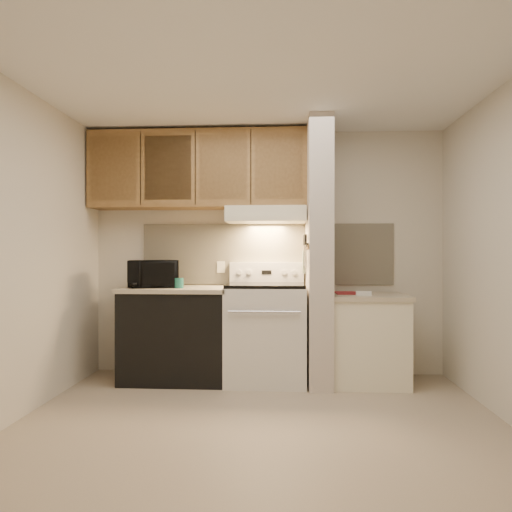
{
  "coord_description": "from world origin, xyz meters",
  "views": [
    {
      "loc": [
        0.16,
        -3.26,
        1.23
      ],
      "look_at": [
        -0.07,
        0.75,
        1.22
      ],
      "focal_mm": 32.0,
      "sensor_mm": 36.0,
      "label": 1
    }
  ],
  "objects": [
    {
      "name": "floor",
      "position": [
        0.0,
        0.0,
        0.0
      ],
      "size": [
        3.6,
        3.6,
        0.0
      ],
      "primitive_type": "plane",
      "color": "tan",
      "rests_on": "ground"
    },
    {
      "name": "ceiling",
      "position": [
        0.0,
        0.0,
        2.5
      ],
      "size": [
        3.6,
        3.6,
        0.0
      ],
      "primitive_type": "plane",
      "rotation": [
        3.14,
        0.0,
        0.0
      ],
      "color": "white",
      "rests_on": "wall_back"
    },
    {
      "name": "wall_back",
      "position": [
        0.0,
        1.5,
        1.25
      ],
      "size": [
        3.6,
        2.5,
        0.02
      ],
      "primitive_type": "cube",
      "rotation": [
        1.57,
        0.0,
        0.0
      ],
      "color": "beige",
      "rests_on": "floor"
    },
    {
      "name": "wall_left",
      "position": [
        -1.8,
        0.0,
        1.25
      ],
      "size": [
        0.02,
        3.0,
        2.5
      ],
      "primitive_type": "cube",
      "color": "beige",
      "rests_on": "floor"
    },
    {
      "name": "backsplash",
      "position": [
        0.0,
        1.49,
        1.24
      ],
      "size": [
        2.6,
        0.02,
        0.63
      ],
      "primitive_type": "cube",
      "color": "beige",
      "rests_on": "wall_back"
    },
    {
      "name": "range_body",
      "position": [
        0.0,
        1.16,
        0.46
      ],
      "size": [
        0.76,
        0.65,
        0.92
      ],
      "primitive_type": "cube",
      "color": "silver",
      "rests_on": "floor"
    },
    {
      "name": "oven_window",
      "position": [
        0.0,
        0.84,
        0.5
      ],
      "size": [
        0.5,
        0.01,
        0.3
      ],
      "primitive_type": "cube",
      "color": "black",
      "rests_on": "range_body"
    },
    {
      "name": "oven_handle",
      "position": [
        0.0,
        0.8,
        0.72
      ],
      "size": [
        0.65,
        0.02,
        0.02
      ],
      "primitive_type": "cylinder",
      "rotation": [
        0.0,
        1.57,
        0.0
      ],
      "color": "silver",
      "rests_on": "range_body"
    },
    {
      "name": "cooktop",
      "position": [
        0.0,
        1.16,
        0.94
      ],
      "size": [
        0.74,
        0.64,
        0.03
      ],
      "primitive_type": "cube",
      "color": "black",
      "rests_on": "range_body"
    },
    {
      "name": "range_backguard",
      "position": [
        0.0,
        1.44,
        1.05
      ],
      "size": [
        0.76,
        0.08,
        0.2
      ],
      "primitive_type": "cube",
      "color": "silver",
      "rests_on": "range_body"
    },
    {
      "name": "range_display",
      "position": [
        0.0,
        1.4,
        1.05
      ],
      "size": [
        0.1,
        0.01,
        0.04
      ],
      "primitive_type": "cube",
      "color": "black",
      "rests_on": "range_backguard"
    },
    {
      "name": "range_knob_left_outer",
      "position": [
        -0.28,
        1.4,
        1.05
      ],
      "size": [
        0.05,
        0.02,
        0.05
      ],
      "primitive_type": "cylinder",
      "rotation": [
        1.57,
        0.0,
        0.0
      ],
      "color": "silver",
      "rests_on": "range_backguard"
    },
    {
      "name": "range_knob_left_inner",
      "position": [
        -0.18,
        1.4,
        1.05
      ],
      "size": [
        0.05,
        0.02,
        0.05
      ],
      "primitive_type": "cylinder",
      "rotation": [
        1.57,
        0.0,
        0.0
      ],
      "color": "silver",
      "rests_on": "range_backguard"
    },
    {
      "name": "range_knob_right_inner",
      "position": [
        0.18,
        1.4,
        1.05
      ],
      "size": [
        0.05,
        0.02,
        0.05
      ],
      "primitive_type": "cylinder",
      "rotation": [
        1.57,
        0.0,
        0.0
      ],
      "color": "silver",
      "rests_on": "range_backguard"
    },
    {
      "name": "range_knob_right_outer",
      "position": [
        0.28,
        1.4,
        1.05
      ],
      "size": [
        0.05,
        0.02,
        0.05
      ],
      "primitive_type": "cylinder",
      "rotation": [
        1.57,
        0.0,
        0.0
      ],
      "color": "silver",
      "rests_on": "range_backguard"
    },
    {
      "name": "dishwasher_front",
      "position": [
        -0.88,
        1.17,
        0.43
      ],
      "size": [
        1.0,
        0.63,
        0.87
      ],
      "primitive_type": "cube",
      "color": "black",
      "rests_on": "floor"
    },
    {
      "name": "left_countertop",
      "position": [
        -0.88,
        1.17,
        0.89
      ],
      "size": [
        1.04,
        0.67,
        0.04
      ],
      "primitive_type": "cube",
      "color": "#BBAE91",
      "rests_on": "dishwasher_front"
    },
    {
      "name": "spoon_rest",
      "position": [
        -0.99,
        1.36,
        0.92
      ],
      "size": [
        0.24,
        0.16,
        0.02
      ],
      "primitive_type": "cube",
      "rotation": [
        0.0,
        0.0,
        -0.42
      ],
      "color": "black",
      "rests_on": "left_countertop"
    },
    {
      "name": "teal_jar",
      "position": [
        -0.83,
        1.06,
        0.96
      ],
      "size": [
        0.09,
        0.09,
        0.1
      ],
      "primitive_type": "cylinder",
      "rotation": [
        0.0,
        0.0,
        0.08
      ],
      "color": "#1C6356",
      "rests_on": "left_countertop"
    },
    {
      "name": "outlet",
      "position": [
        -0.48,
        1.48,
        1.1
      ],
      "size": [
        0.08,
        0.01,
        0.12
      ],
      "primitive_type": "cube",
      "color": "#F5EECD",
      "rests_on": "backsplash"
    },
    {
      "name": "microwave",
      "position": [
        -1.1,
        1.15,
        1.04
      ],
      "size": [
        0.54,
        0.43,
        0.26
      ],
      "primitive_type": "imported",
      "rotation": [
        0.0,
        0.0,
        0.25
      ],
      "color": "black",
      "rests_on": "left_countertop"
    },
    {
      "name": "partition_pillar",
      "position": [
        0.51,
        1.15,
        1.25
      ],
      "size": [
        0.22,
        0.7,
        2.5
      ],
      "primitive_type": "cube",
      "color": "beige",
      "rests_on": "floor"
    },
    {
      "name": "pillar_trim",
      "position": [
        0.39,
        1.15,
        1.3
      ],
      "size": [
        0.01,
        0.7,
        0.04
      ],
      "primitive_type": "cube",
      "color": "olive",
      "rests_on": "partition_pillar"
    },
    {
      "name": "knife_strip",
      "position": [
        0.39,
        1.1,
        1.32
      ],
      "size": [
        0.02,
        0.42,
        0.04
      ],
      "primitive_type": "cube",
      "color": "black",
      "rests_on": "partition_pillar"
    },
    {
      "name": "knife_blade_a",
      "position": [
        0.38,
        0.94,
        1.22
      ],
      "size": [
        0.01,
        0.03,
        0.16
      ],
      "primitive_type": "cube",
      "color": "silver",
      "rests_on": "knife_strip"
    },
    {
      "name": "knife_handle_a",
      "position": [
        0.38,
        0.95,
        1.37
      ],
      "size": [
        0.02,
        0.02,
        0.1
      ],
      "primitive_type": "cylinder",
      "color": "black",
      "rests_on": "knife_strip"
    },
    {
      "name": "knife_blade_b",
      "position": [
        0.38,
        1.01,
        1.21
      ],
      "size": [
        0.01,
        0.04,
        0.18
      ],
      "primitive_type": "cube",
      "color": "silver",
      "rests_on": "knife_strip"
    },
    {
      "name": "knife_handle_b",
      "position": [
        0.38,
        1.03,
        1.37
      ],
      "size": [
        0.02,
        0.02,
        0.1
      ],
      "primitive_type": "cylinder",
      "color": "black",
      "rests_on": "knife_strip"
    },
    {
      "name": "knife_blade_c",
      "position": [
        0.38,
        1.1,
        1.2
      ],
      "size": [
        0.01,
        0.04,
        0.2
      ],
      "primitive_type": "cube",
      "color": "silver",
      "rests_on": "knife_strip"
    },
    {
      "name": "knife_handle_c",
      "position": [
        0.38,
        1.1,
        1.37
      ],
      "size": [
        0.02,
        0.02,
        0.1
      ],
      "primitive_type": "cylinder",
      "color": "black",
      "rests_on": "knife_strip"
    },
    {
      "name": "knife_blade_d",
      "position": [
        0.38,
        1.18,
        1.22
      ],
      "size": [
        0.01,
        0.04,
        0.16
      ],
      "primitive_type": "cube",
      "color": "silver",
      "rests_on": "knife_strip"
    },
    {
      "name": "knife_handle_d",
      "position": [
        0.38,
        1.19,
        1.37
      ],
      "size": [
        0.02,
        0.02,
        0.1
      ],
      "primitive_type": "cylinder",
      "color": "black",
      "rests_on": "knife_strip"
    },
    {
      "name": "knife_blade_e",
      "position": [
        0.38,
        1.25,
        1.21
      ],
      "size": [
        0.01,
        0.04,
        0.18
      ],
      "primitive_type": "cube",
      "color": "silver",
      "rests_on": "knife_strip"
    },
    {
      "name": "knife_handle_e",
      "position": [
        0.38,
        1.25,
        1.37
      ],
      "size": [
        0.02,
        0.02,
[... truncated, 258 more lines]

